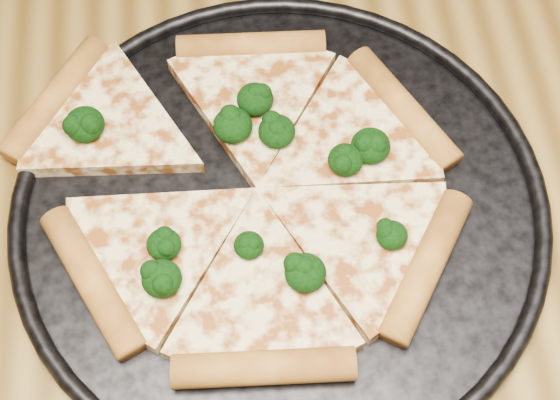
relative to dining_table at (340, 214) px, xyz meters
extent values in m
cube|color=brown|center=(0.00, 0.00, 0.07)|extent=(1.20, 0.90, 0.04)
cylinder|color=black|center=(-0.06, -0.04, 0.09)|extent=(0.39, 0.39, 0.01)
torus|color=black|center=(-0.06, -0.04, 0.10)|extent=(0.41, 0.41, 0.01)
cylinder|color=#C18030|center=(0.05, 0.03, 0.11)|extent=(0.08, 0.12, 0.02)
cylinder|color=#C18030|center=(-0.07, 0.11, 0.11)|extent=(0.12, 0.03, 0.02)
cylinder|color=#C18030|center=(-0.23, 0.07, 0.11)|extent=(0.09, 0.12, 0.02)
cylinder|color=#C18030|center=(-0.20, -0.09, 0.11)|extent=(0.08, 0.12, 0.02)
cylinder|color=#C18030|center=(-0.08, -0.16, 0.11)|extent=(0.12, 0.03, 0.02)
cylinder|color=#C18030|center=(0.04, -0.10, 0.11)|extent=(0.09, 0.12, 0.02)
ellipsoid|color=black|center=(-0.09, 0.02, 0.12)|extent=(0.03, 0.03, 0.02)
ellipsoid|color=black|center=(-0.14, -0.07, 0.12)|extent=(0.03, 0.03, 0.02)
ellipsoid|color=black|center=(-0.05, -0.10, 0.12)|extent=(0.03, 0.03, 0.02)
ellipsoid|color=black|center=(-0.05, 0.02, 0.12)|extent=(0.03, 0.03, 0.02)
ellipsoid|color=black|center=(-0.07, 0.05, 0.12)|extent=(0.03, 0.03, 0.02)
ellipsoid|color=black|center=(-0.08, -0.08, 0.12)|extent=(0.02, 0.02, 0.02)
ellipsoid|color=black|center=(-0.01, -0.02, 0.12)|extent=(0.03, 0.03, 0.02)
ellipsoid|color=black|center=(-0.09, 0.03, 0.12)|extent=(0.03, 0.03, 0.02)
ellipsoid|color=black|center=(-0.20, 0.04, 0.12)|extent=(0.03, 0.03, 0.02)
ellipsoid|color=black|center=(0.01, -0.01, 0.12)|extent=(0.03, 0.03, 0.02)
ellipsoid|color=black|center=(0.02, -0.08, 0.12)|extent=(0.02, 0.02, 0.02)
ellipsoid|color=black|center=(-0.15, -0.10, 0.12)|extent=(0.03, 0.03, 0.02)
camera|label=1|loc=(-0.09, -0.32, 0.63)|focal=51.47mm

